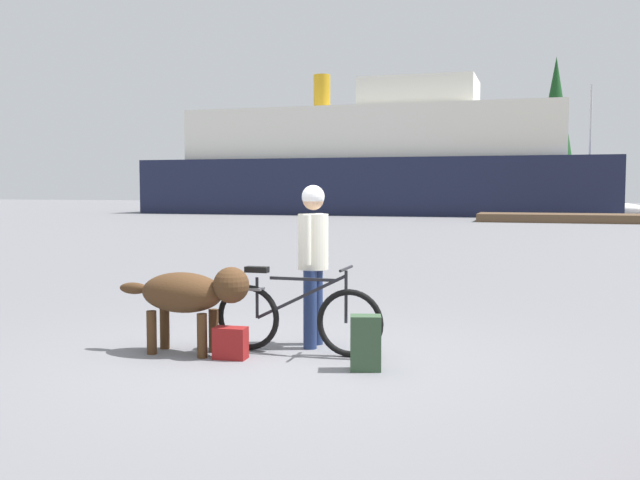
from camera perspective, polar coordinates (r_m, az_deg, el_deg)
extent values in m
plane|color=slate|center=(7.20, -3.71, -9.32)|extent=(160.00, 160.00, 0.00)
torus|color=black|center=(7.19, 2.37, -6.56)|extent=(0.68, 0.06, 0.68)
torus|color=black|center=(7.53, -5.68, -6.09)|extent=(0.68, 0.06, 0.68)
cube|color=black|center=(7.26, -1.38, -3.09)|extent=(0.69, 0.03, 0.03)
cube|color=black|center=(7.29, -1.53, -4.53)|extent=(0.94, 0.03, 0.49)
cylinder|color=black|center=(7.46, -4.98, -4.55)|extent=(0.03, 0.03, 0.42)
cylinder|color=black|center=(7.15, 2.06, -4.50)|extent=(0.03, 0.03, 0.52)
cube|color=black|center=(7.42, -4.99, -2.33)|extent=(0.24, 0.10, 0.06)
cylinder|color=black|center=(7.12, 2.07, -2.27)|extent=(0.03, 0.44, 0.03)
cube|color=slate|center=(7.49, -5.84, -3.82)|extent=(0.36, 0.14, 0.02)
cylinder|color=navy|center=(7.75, -0.29, -5.24)|extent=(0.14, 0.14, 0.82)
cylinder|color=navy|center=(7.55, -0.79, -5.50)|extent=(0.14, 0.14, 0.82)
cylinder|color=silver|center=(7.57, -0.54, -0.13)|extent=(0.32, 0.32, 0.58)
cylinder|color=silver|center=(7.77, -0.05, 0.23)|extent=(0.09, 0.09, 0.51)
cylinder|color=silver|center=(7.36, -1.06, 0.01)|extent=(0.09, 0.09, 0.51)
sphere|color=tan|center=(7.55, -0.54, 3.21)|extent=(0.22, 0.22, 0.22)
sphere|color=white|center=(7.55, -0.54, 3.44)|extent=(0.24, 0.24, 0.24)
ellipsoid|color=#472D19|center=(7.44, -10.79, -4.08)|extent=(0.87, 0.48, 0.41)
sphere|color=#472D19|center=(7.20, -7.01, -3.54)|extent=(0.36, 0.36, 0.36)
ellipsoid|color=#472D19|center=(7.71, -14.46, -3.70)|extent=(0.32, 0.12, 0.12)
cylinder|color=#472D19|center=(7.50, -8.37, -7.08)|extent=(0.10, 0.10, 0.44)
cylinder|color=#472D19|center=(7.27, -9.27, -7.45)|extent=(0.10, 0.10, 0.44)
cylinder|color=#472D19|center=(7.75, -12.13, -6.76)|extent=(0.10, 0.10, 0.44)
cylinder|color=#472D19|center=(7.53, -13.11, -7.10)|extent=(0.10, 0.10, 0.44)
cube|color=#334C33|center=(6.71, 3.61, -8.09)|extent=(0.32, 0.26, 0.51)
cube|color=maroon|center=(7.20, -7.06, -8.05)|extent=(0.33, 0.20, 0.31)
cube|color=brown|center=(37.52, 21.82, 1.59)|extent=(12.36, 2.91, 0.40)
cube|color=#191E38|center=(47.21, 4.27, 4.20)|extent=(29.42, 8.36, 3.47)
cube|color=silver|center=(47.33, 4.29, 8.24)|extent=(23.54, 7.02, 3.20)
cube|color=silver|center=(47.02, 7.87, 11.30)|extent=(7.06, 5.01, 1.80)
cylinder|color=#BF8C19|center=(48.51, 0.15, 11.47)|extent=(1.10, 1.10, 2.40)
ellipsoid|color=silver|center=(44.46, 20.37, 2.30)|extent=(6.37, 1.78, 0.90)
cylinder|color=#B2B2B7|center=(44.52, 20.50, 7.14)|extent=(0.14, 0.14, 6.63)
cylinder|color=#B2B2B7|center=(44.40, 19.19, 4.45)|extent=(2.87, 0.10, 0.10)
cylinder|color=#4C331E|center=(67.78, -0.08, 3.57)|extent=(0.43, 0.43, 2.01)
cone|color=#19471E|center=(67.86, -0.08, 7.10)|extent=(2.98, 2.98, 6.34)
cylinder|color=#4C331E|center=(62.73, 17.91, 3.69)|extent=(0.47, 0.47, 2.82)
cone|color=#19471E|center=(63.00, 18.04, 9.31)|extent=(3.20, 3.20, 9.52)
cylinder|color=#4C331E|center=(71.78, 8.42, 3.77)|extent=(0.33, 0.33, 2.56)
cone|color=#1E4C28|center=(71.94, 8.46, 7.97)|extent=(3.65, 3.65, 7.97)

